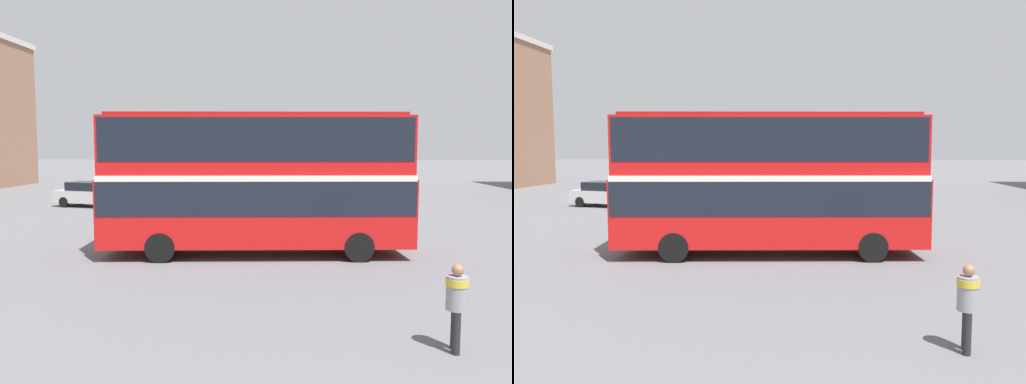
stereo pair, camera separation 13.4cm
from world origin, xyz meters
TOP-DOWN VIEW (x-y plane):
  - ground_plane at (0.00, 0.00)m, footprint 240.00×240.00m
  - double_decker_bus at (-0.09, -0.37)m, footprint 10.68×3.52m
  - pedestrian_foreground at (4.19, -8.40)m, footprint 0.48×0.48m
  - parked_car_kerb_near at (5.03, 8.36)m, footprint 4.87×2.91m
  - parked_car_kerb_far at (-11.52, 12.70)m, footprint 4.62×2.80m

SIDE VIEW (x-z plane):
  - ground_plane at x=0.00m, z-range 0.00..0.00m
  - parked_car_kerb_near at x=5.03m, z-range 0.01..1.55m
  - parked_car_kerb_far at x=-11.52m, z-range 0.01..1.57m
  - pedestrian_foreground at x=4.19m, z-range 0.18..1.83m
  - double_decker_bus at x=-0.09m, z-range 0.35..5.24m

